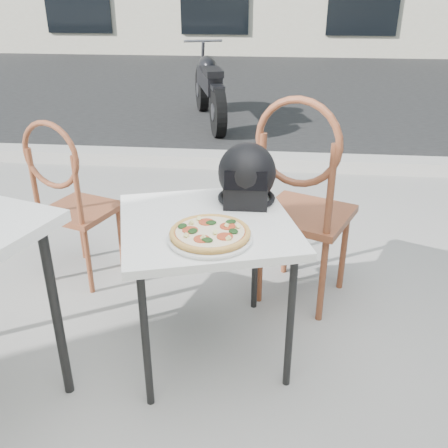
# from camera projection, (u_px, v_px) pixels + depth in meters

# --- Properties ---
(ground) EXTENTS (80.00, 80.00, 0.00)m
(ground) POSITION_uv_depth(u_px,v_px,m) (308.00, 403.00, 2.11)
(ground) COLOR gray
(ground) RESTS_ON ground
(street_asphalt) EXTENTS (30.00, 8.00, 0.00)m
(street_asphalt) POSITION_uv_depth(u_px,v_px,m) (287.00, 89.00, 8.38)
(street_asphalt) COLOR black
(street_asphalt) RESTS_ON ground
(curb) EXTENTS (30.00, 0.25, 0.12)m
(curb) POSITION_uv_depth(u_px,v_px,m) (293.00, 162.00, 4.77)
(curb) COLOR #A5A29B
(curb) RESTS_ON ground
(cafe_table_main) EXTENTS (0.90, 0.90, 0.69)m
(cafe_table_main) POSITION_uv_depth(u_px,v_px,m) (207.00, 234.00, 2.16)
(cafe_table_main) COLOR white
(cafe_table_main) RESTS_ON ground
(plate) EXTENTS (0.45, 0.45, 0.02)m
(plate) POSITION_uv_depth(u_px,v_px,m) (210.00, 238.00, 1.97)
(plate) COLOR white
(plate) RESTS_ON cafe_table_main
(pizza) EXTENTS (0.42, 0.42, 0.04)m
(pizza) POSITION_uv_depth(u_px,v_px,m) (210.00, 233.00, 1.96)
(pizza) COLOR #E4AB53
(pizza) RESTS_ON plate
(helmet) EXTENTS (0.27, 0.28, 0.28)m
(helmet) POSITION_uv_depth(u_px,v_px,m) (247.00, 176.00, 2.27)
(helmet) COLOR black
(helmet) RESTS_ON cafe_table_main
(cafe_chair_main) EXTENTS (0.58, 0.58, 1.16)m
(cafe_chair_main) POSITION_uv_depth(u_px,v_px,m) (302.00, 195.00, 2.52)
(cafe_chair_main) COLOR brown
(cafe_chair_main) RESTS_ON ground
(cafe_chair_side) EXTENTS (0.48, 0.48, 0.99)m
(cafe_chair_side) POSITION_uv_depth(u_px,v_px,m) (69.00, 195.00, 2.76)
(cafe_chair_side) COLOR brown
(cafe_chair_side) RESTS_ON ground
(motorcycle) EXTENTS (0.69, 1.87, 0.95)m
(motorcycle) POSITION_uv_depth(u_px,v_px,m) (209.00, 89.00, 6.19)
(motorcycle) COLOR black
(motorcycle) RESTS_ON street_asphalt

